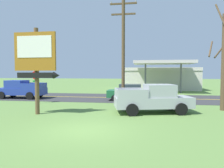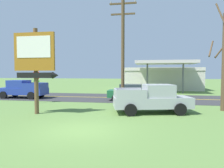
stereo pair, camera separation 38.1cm
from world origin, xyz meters
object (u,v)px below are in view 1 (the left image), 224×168
utility_pole (123,49)px  car_green_near_lane (129,92)px  gas_station (160,78)px  pickup_silver_parked_on_lawn (154,99)px  motel_sign (36,58)px  stop_sign (36,81)px  bare_tree (224,60)px  pickup_blue_on_road (20,89)px

utility_pole → car_green_near_lane: utility_pole is taller
gas_station → pickup_silver_parked_on_lawn: 20.72m
gas_station → motel_sign: bearing=-113.0°
stop_sign → car_green_near_lane: 8.87m
bare_tree → pickup_blue_on_road: (-18.99, 4.31, -2.76)m
utility_pole → pickup_blue_on_road: size_ratio=1.65×
pickup_silver_parked_on_lawn → pickup_blue_on_road: 15.18m
bare_tree → motel_sign: bearing=-164.3°
motel_sign → car_green_near_lane: (5.50, 7.88, -2.86)m
stop_sign → gas_station: size_ratio=0.25×
bare_tree → stop_sign: bearing=175.9°
stop_sign → car_green_near_lane: (8.18, 3.21, -1.20)m
gas_station → car_green_near_lane: gas_station is taller
motel_sign → car_green_near_lane: motel_sign is taller
motel_sign → pickup_blue_on_road: (-6.29, 7.88, -2.73)m
stop_sign → gas_station: gas_station is taller
motel_sign → pickup_silver_parked_on_lawn: 8.30m
pickup_blue_on_road → car_green_near_lane: bearing=0.0°
utility_pole → pickup_blue_on_road: bearing=159.4°
gas_station → stop_sign: bearing=-124.5°
utility_pole → pickup_silver_parked_on_lawn: (2.29, -1.70, -3.65)m
utility_pole → car_green_near_lane: size_ratio=2.04×
motel_sign → stop_sign: size_ratio=1.93×
motel_sign → gas_station: bearing=67.0°
stop_sign → car_green_near_lane: size_ratio=0.70×
utility_pole → bare_tree: (7.37, 0.06, -0.89)m
motel_sign → bare_tree: bare_tree is taller
bare_tree → pickup_blue_on_road: 19.67m
gas_station → pickup_blue_on_road: size_ratio=2.31×
stop_sign → bare_tree: bearing=-4.1°
bare_tree → car_green_near_lane: bare_tree is taller
bare_tree → car_green_near_lane: (-7.21, 4.31, -2.90)m
motel_sign → bare_tree: size_ratio=0.73×
bare_tree → pickup_silver_parked_on_lawn: 6.04m
stop_sign → utility_pole: 8.51m
utility_pole → bare_tree: bearing=0.4°
motel_sign → car_green_near_lane: bearing=55.1°
stop_sign → utility_pole: utility_pole is taller
bare_tree → pickup_blue_on_road: size_ratio=1.50×
gas_station → pickup_blue_on_road: (-15.83, -14.55, -0.98)m
pickup_silver_parked_on_lawn → motel_sign: bearing=-166.7°
pickup_silver_parked_on_lawn → pickup_blue_on_road: bearing=156.4°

